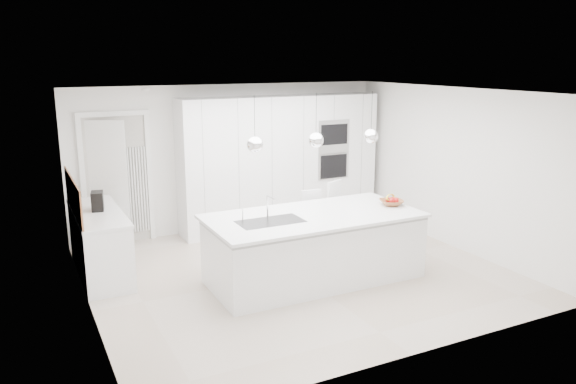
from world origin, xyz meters
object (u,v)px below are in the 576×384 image
fruit_bowl (391,203)px  bar_stool_left (315,225)px  island_base (315,249)px  bar_stool_right (338,217)px  espresso_machine (97,201)px

fruit_bowl → bar_stool_left: (-0.77, 0.82, -0.44)m
island_base → fruit_bowl: 1.32m
bar_stool_left → bar_stool_right: 0.48m
fruit_bowl → bar_stool_left: bar_stool_left is taller
bar_stool_left → bar_stool_right: size_ratio=0.94×
bar_stool_right → island_base: bearing=-160.7°
espresso_machine → bar_stool_right: bearing=-0.1°
fruit_bowl → bar_stool_right: (-0.30, 0.92, -0.41)m
island_base → espresso_machine: 3.03m
espresso_machine → bar_stool_left: size_ratio=0.26×
espresso_machine → bar_stool_left: espresso_machine is taller
island_base → bar_stool_left: bar_stool_left is taller
bar_stool_left → espresso_machine: bearing=166.9°
bar_stool_left → bar_stool_right: bar_stool_right is taller
fruit_bowl → bar_stool_left: size_ratio=0.33×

